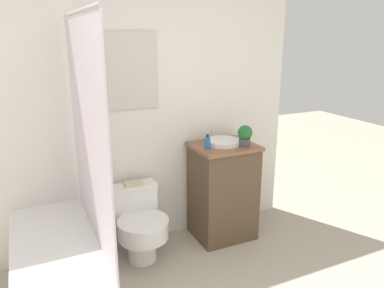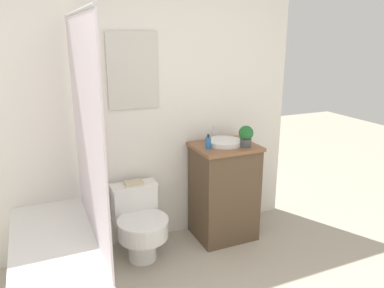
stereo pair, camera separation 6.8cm
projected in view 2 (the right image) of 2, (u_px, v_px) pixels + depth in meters
wall_back at (133, 106)px, 3.19m from camera, size 3.07×0.07×2.50m
shower_area at (59, 268)px, 2.56m from camera, size 0.56×1.34×1.98m
toilet at (140, 223)px, 3.15m from camera, size 0.42×0.54×0.61m
vanity at (224, 191)px, 3.46m from camera, size 0.56×0.48×0.90m
sink at (224, 142)px, 3.35m from camera, size 0.32×0.36×0.13m
soap_bottle at (208, 143)px, 3.21m from camera, size 0.05×0.05×0.13m
potted_plant at (246, 135)px, 3.26m from camera, size 0.13×0.13×0.19m
book_on_tank at (134, 183)px, 3.20m from camera, size 0.15×0.11×0.02m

